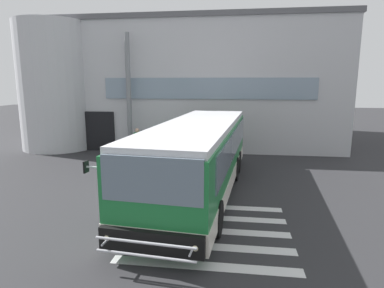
{
  "coord_description": "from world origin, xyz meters",
  "views": [
    {
      "loc": [
        2.6,
        -12.67,
        4.11
      ],
      "look_at": [
        0.77,
        0.95,
        1.5
      ],
      "focal_mm": 30.12,
      "sensor_mm": 36.0,
      "label": 1
    }
  ],
  "objects_px": {
    "bus_main_foreground": "(198,159)",
    "safety_bollard_yellow": "(234,155)",
    "entry_support_column": "(129,95)",
    "passenger_near_column": "(137,142)",
    "passenger_at_curb_edge": "(186,140)",
    "passenger_by_doorway": "(159,141)"
  },
  "relations": [
    {
      "from": "bus_main_foreground",
      "to": "safety_bollard_yellow",
      "type": "bearing_deg",
      "value": 74.06
    },
    {
      "from": "entry_support_column",
      "to": "passenger_by_doorway",
      "type": "height_order",
      "value": "entry_support_column"
    },
    {
      "from": "passenger_near_column",
      "to": "safety_bollard_yellow",
      "type": "relative_size",
      "value": 1.86
    },
    {
      "from": "bus_main_foreground",
      "to": "safety_bollard_yellow",
      "type": "relative_size",
      "value": 12.13
    },
    {
      "from": "entry_support_column",
      "to": "safety_bollard_yellow",
      "type": "height_order",
      "value": "entry_support_column"
    },
    {
      "from": "passenger_near_column",
      "to": "passenger_by_doorway",
      "type": "xyz_separation_m",
      "value": [
        1.17,
        0.07,
        0.03
      ]
    },
    {
      "from": "entry_support_column",
      "to": "bus_main_foreground",
      "type": "relative_size",
      "value": 0.63
    },
    {
      "from": "passenger_near_column",
      "to": "passenger_at_curb_edge",
      "type": "relative_size",
      "value": 1.0
    },
    {
      "from": "passenger_at_curb_edge",
      "to": "safety_bollard_yellow",
      "type": "bearing_deg",
      "value": -28.36
    },
    {
      "from": "bus_main_foreground",
      "to": "passenger_at_curb_edge",
      "type": "xyz_separation_m",
      "value": [
        -1.43,
        6.17,
        -0.4
      ]
    },
    {
      "from": "passenger_by_doorway",
      "to": "safety_bollard_yellow",
      "type": "xyz_separation_m",
      "value": [
        4.15,
        -0.69,
        -0.51
      ]
    },
    {
      "from": "passenger_by_doorway",
      "to": "entry_support_column",
      "type": "bearing_deg",
      "value": 150.64
    },
    {
      "from": "entry_support_column",
      "to": "passenger_at_curb_edge",
      "type": "bearing_deg",
      "value": -5.2
    },
    {
      "from": "passenger_by_doorway",
      "to": "passenger_at_curb_edge",
      "type": "height_order",
      "value": "same"
    },
    {
      "from": "passenger_at_curb_edge",
      "to": "entry_support_column",
      "type": "bearing_deg",
      "value": 174.8
    },
    {
      "from": "entry_support_column",
      "to": "safety_bollard_yellow",
      "type": "distance_m",
      "value": 7.05
    },
    {
      "from": "passenger_by_doorway",
      "to": "safety_bollard_yellow",
      "type": "distance_m",
      "value": 4.24
    },
    {
      "from": "bus_main_foreground",
      "to": "entry_support_column",
      "type": "bearing_deg",
      "value": 126.45
    },
    {
      "from": "entry_support_column",
      "to": "bus_main_foreground",
      "type": "bearing_deg",
      "value": -53.55
    },
    {
      "from": "bus_main_foreground",
      "to": "passenger_at_curb_edge",
      "type": "distance_m",
      "value": 6.35
    },
    {
      "from": "bus_main_foreground",
      "to": "passenger_near_column",
      "type": "height_order",
      "value": "bus_main_foreground"
    },
    {
      "from": "bus_main_foreground",
      "to": "safety_bollard_yellow",
      "type": "xyz_separation_m",
      "value": [
        1.34,
        4.68,
        -0.88
      ]
    }
  ]
}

